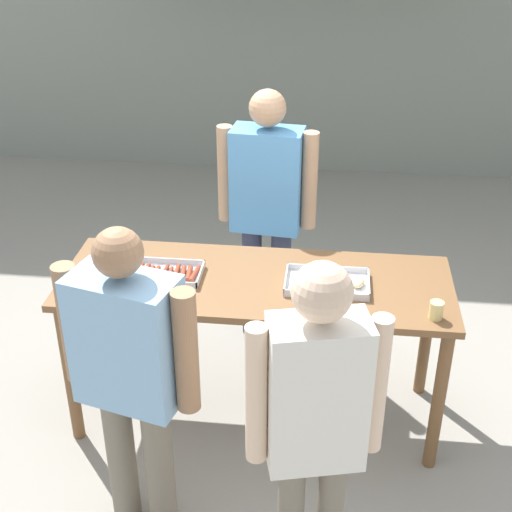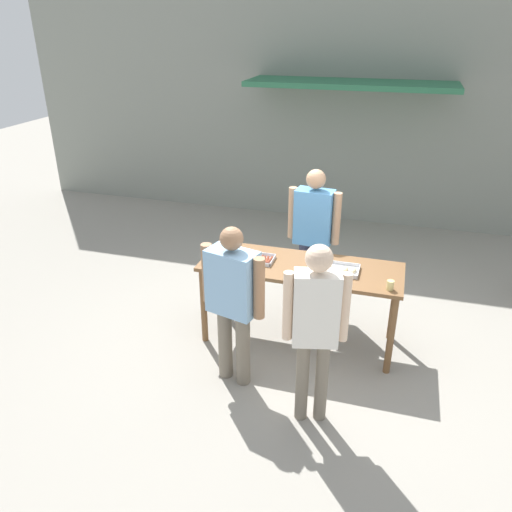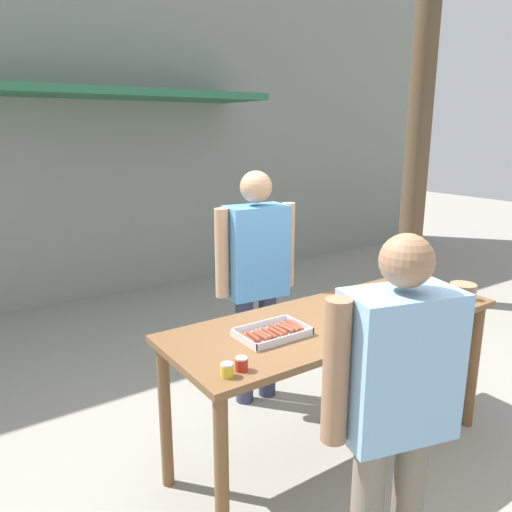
{
  "view_description": "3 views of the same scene",
  "coord_description": "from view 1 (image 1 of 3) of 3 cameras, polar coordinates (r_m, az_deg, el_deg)",
  "views": [
    {
      "loc": [
        0.37,
        -3.31,
        2.94
      ],
      "look_at": [
        0.0,
        0.0,
        1.09
      ],
      "focal_mm": 50.0,
      "sensor_mm": 36.0,
      "label": 1
    },
    {
      "loc": [
        0.89,
        -4.67,
        3.3
      ],
      "look_at": [
        -0.49,
        -0.01,
        0.99
      ],
      "focal_mm": 35.0,
      "sensor_mm": 36.0,
      "label": 2
    },
    {
      "loc": [
        -1.99,
        -2.06,
        2.04
      ],
      "look_at": [
        -0.02,
        0.83,
        1.14
      ],
      "focal_mm": 35.0,
      "sensor_mm": 36.0,
      "label": 3
    }
  ],
  "objects": [
    {
      "name": "serving_table",
      "position": [
        3.95,
        -0.0,
        -3.42
      ],
      "size": [
        2.13,
        0.76,
        0.94
      ],
      "color": "brown",
      "rests_on": "ground"
    },
    {
      "name": "person_server_behind_table",
      "position": [
        4.57,
        0.87,
        4.59
      ],
      "size": [
        0.64,
        0.29,
        1.75
      ],
      "rotation": [
        0.0,
        0.0,
        -0.1
      ],
      "color": "#333851",
      "rests_on": "ground"
    },
    {
      "name": "ground_plane",
      "position": [
        4.44,
        -0.0,
        -12.35
      ],
      "size": [
        24.0,
        24.0,
        0.0
      ],
      "primitive_type": "plane",
      "color": "gray"
    },
    {
      "name": "person_customer_with_cup",
      "position": [
        2.85,
        4.78,
        -12.67
      ],
      "size": [
        0.54,
        0.29,
        1.73
      ],
      "rotation": [
        0.0,
        0.0,
        3.38
      ],
      "color": "#756B5B",
      "rests_on": "ground"
    },
    {
      "name": "beer_cup",
      "position": [
        3.66,
        14.22,
        -4.22
      ],
      "size": [
        0.07,
        0.07,
        0.09
      ],
      "color": "#DBC67A",
      "rests_on": "serving_table"
    },
    {
      "name": "condiment_jar_ketchup",
      "position": [
        3.83,
        -13.18,
        -2.7
      ],
      "size": [
        0.06,
        0.06,
        0.07
      ],
      "color": "#B22319",
      "rests_on": "serving_table"
    },
    {
      "name": "food_tray_buns",
      "position": [
        3.85,
        5.84,
        -2.11
      ],
      "size": [
        0.45,
        0.28,
        0.05
      ],
      "color": "silver",
      "rests_on": "serving_table"
    },
    {
      "name": "food_tray_sausages",
      "position": [
        3.94,
        -7.08,
        -1.4
      ],
      "size": [
        0.38,
        0.25,
        0.04
      ],
      "color": "silver",
      "rests_on": "serving_table"
    },
    {
      "name": "condiment_jar_mustard",
      "position": [
        3.85,
        -14.48,
        -2.72
      ],
      "size": [
        0.06,
        0.06,
        0.07
      ],
      "color": "gold",
      "rests_on": "serving_table"
    },
    {
      "name": "person_customer_holding_hotdog",
      "position": [
        3.26,
        -10.06,
        -8.61
      ],
      "size": [
        0.66,
        0.37,
        1.65
      ],
      "rotation": [
        0.0,
        0.0,
        2.88
      ],
      "color": "#756B5B",
      "rests_on": "ground"
    }
  ]
}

